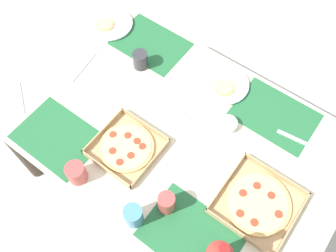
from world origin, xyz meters
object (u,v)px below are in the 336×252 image
at_px(cup_dark, 140,60).
at_px(cup_clear_left, 133,216).
at_px(pizza_box_edge_far, 258,203).
at_px(cup_spare, 166,203).
at_px(condiment_bowl, 228,124).
at_px(plate_far_left, 110,24).
at_px(cup_red, 76,173).
at_px(plate_middle, 224,84).
at_px(pizza_box_corner_right, 127,147).

distance_m(cup_dark, cup_clear_left, 0.75).
xyz_separation_m(pizza_box_edge_far, cup_dark, (0.80, -0.27, 0.03)).
bearing_deg(cup_spare, pizza_box_edge_far, -141.63).
relative_size(pizza_box_edge_far, cup_clear_left, 2.81).
bearing_deg(pizza_box_edge_far, condiment_bowl, -39.00).
height_order(plate_far_left, cup_clear_left, cup_clear_left).
distance_m(pizza_box_edge_far, cup_spare, 0.36).
height_order(cup_dark, condiment_bowl, cup_dark).
distance_m(cup_clear_left, cup_red, 0.29).
distance_m(pizza_box_edge_far, plate_far_left, 1.16).
height_order(pizza_box_edge_far, cup_clear_left, cup_clear_left).
xyz_separation_m(cup_clear_left, cup_red, (0.29, 0.00, -0.01)).
distance_m(pizza_box_edge_far, cup_clear_left, 0.49).
xyz_separation_m(plate_middle, cup_spare, (-0.13, 0.63, 0.04)).
relative_size(plate_middle, cup_clear_left, 2.24).
xyz_separation_m(pizza_box_corner_right, cup_dark, (0.23, -0.39, 0.03)).
distance_m(pizza_box_corner_right, cup_red, 0.23).
bearing_deg(cup_dark, cup_red, 104.27).
bearing_deg(plate_middle, cup_red, 72.61).
relative_size(pizza_box_edge_far, plate_middle, 1.25).
bearing_deg(cup_clear_left, pizza_box_edge_far, -136.29).
height_order(cup_clear_left, cup_red, cup_clear_left).
xyz_separation_m(plate_middle, cup_clear_left, (-0.06, 0.74, 0.04)).
relative_size(plate_far_left, cup_red, 2.58).
distance_m(pizza_box_edge_far, condiment_bowl, 0.36).
distance_m(pizza_box_edge_far, cup_red, 0.73).
bearing_deg(cup_dark, cup_spare, 136.64).
height_order(pizza_box_edge_far, condiment_bowl, same).
relative_size(cup_spare, condiment_bowl, 1.28).
relative_size(pizza_box_corner_right, condiment_bowl, 3.21).
relative_size(pizza_box_edge_far, cup_spare, 2.82).
xyz_separation_m(plate_middle, cup_dark, (0.38, 0.14, 0.03)).
bearing_deg(pizza_box_edge_far, cup_red, 27.51).
bearing_deg(cup_spare, plate_far_left, -36.39).
xyz_separation_m(plate_far_left, cup_red, (-0.45, 0.71, 0.04)).
xyz_separation_m(plate_middle, cup_red, (0.23, 0.74, 0.04)).
bearing_deg(pizza_box_corner_right, plate_far_left, -43.34).
height_order(plate_middle, condiment_bowl, condiment_bowl).
xyz_separation_m(plate_far_left, condiment_bowl, (-0.81, 0.15, 0.01)).
height_order(cup_red, cup_spare, cup_spare).
bearing_deg(plate_middle, pizza_box_edge_far, 135.59).
bearing_deg(cup_red, condiment_bowl, -122.81).
xyz_separation_m(plate_far_left, plate_middle, (-0.68, -0.03, -0.00)).
bearing_deg(cup_clear_left, condiment_bowl, -97.00).
bearing_deg(cup_dark, pizza_box_corner_right, 120.83).
height_order(cup_dark, cup_red, cup_red).
relative_size(pizza_box_corner_right, cup_red, 2.93).
height_order(pizza_box_edge_far, cup_red, cup_red).
bearing_deg(condiment_bowl, cup_clear_left, 83.00).
bearing_deg(cup_spare, cup_clear_left, 58.26).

